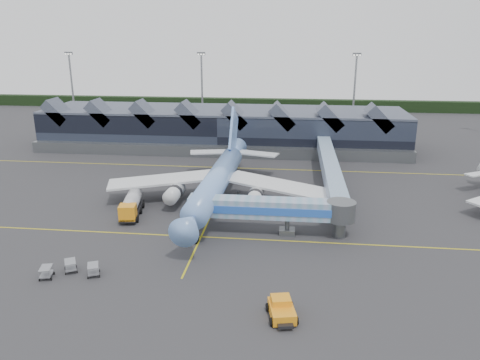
# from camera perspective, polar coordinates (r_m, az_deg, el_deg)

# --- Properties ---
(ground) EXTENTS (260.00, 260.00, 0.00)m
(ground) POSITION_cam_1_polar(r_m,az_deg,el_deg) (74.65, -3.60, -4.41)
(ground) COLOR #2A2A2C
(ground) RESTS_ON ground
(taxi_stripes) EXTENTS (120.00, 60.00, 0.01)m
(taxi_stripes) POSITION_cam_1_polar(r_m,az_deg,el_deg) (83.88, -2.42, -1.88)
(taxi_stripes) COLOR gold
(taxi_stripes) RESTS_ON ground
(tree_line_far) EXTENTS (260.00, 4.00, 4.00)m
(tree_line_far) POSITION_cam_1_polar(r_m,az_deg,el_deg) (180.45, 2.49, 9.25)
(tree_line_far) COLOR black
(tree_line_far) RESTS_ON ground
(terminal) EXTENTS (90.00, 22.25, 12.52)m
(terminal) POSITION_cam_1_polar(r_m,az_deg,el_deg) (119.06, -2.11, 6.38)
(terminal) COLOR black
(terminal) RESTS_ON ground
(light_masts) EXTENTS (132.40, 42.56, 22.45)m
(light_masts) POSITION_cam_1_polar(r_m,az_deg,el_deg) (132.13, 10.33, 10.56)
(light_masts) COLOR gray
(light_masts) RESTS_ON ground
(main_airliner) EXTENTS (38.97, 44.77, 14.39)m
(main_airliner) POSITION_cam_1_polar(r_m,az_deg,el_deg) (79.32, -2.65, 0.19)
(main_airliner) COLOR #719CE4
(main_airliner) RESTS_ON ground
(jet_bridge) EXTENTS (23.73, 4.09, 5.41)m
(jet_bridge) POSITION_cam_1_polar(r_m,az_deg,el_deg) (66.96, 4.97, -3.63)
(jet_bridge) COLOR #6D99B6
(jet_bridge) RESTS_ON ground
(fuel_truck) EXTENTS (4.10, 10.08, 3.35)m
(fuel_truck) POSITION_cam_1_polar(r_m,az_deg,el_deg) (76.49, -13.05, -2.79)
(fuel_truck) COLOR black
(fuel_truck) RESTS_ON ground
(pushback_tug) EXTENTS (3.46, 4.76, 1.96)m
(pushback_tug) POSITION_cam_1_polar(r_m,az_deg,el_deg) (49.58, 5.10, -15.46)
(pushback_tug) COLOR orange
(pushback_tug) RESTS_ON ground
(baggage_carts) EXTENTS (7.08, 4.11, 1.37)m
(baggage_carts) POSITION_cam_1_polar(r_m,az_deg,el_deg) (60.58, -19.99, -10.15)
(baggage_carts) COLOR gray
(baggage_carts) RESTS_ON ground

